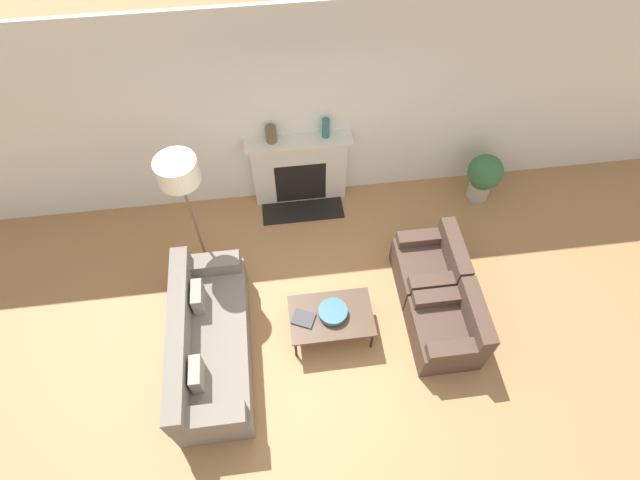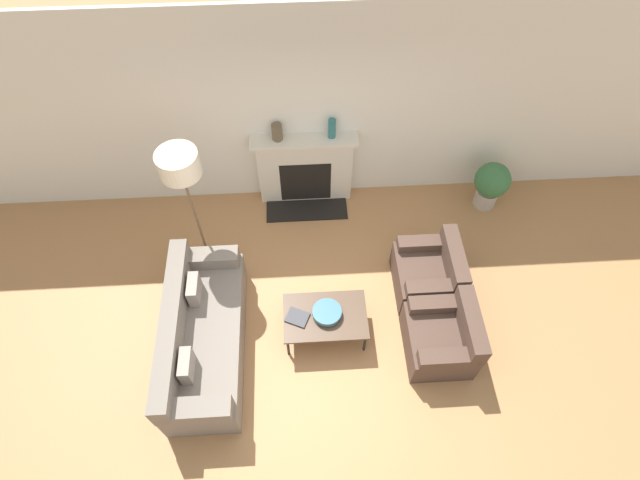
% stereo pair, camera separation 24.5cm
% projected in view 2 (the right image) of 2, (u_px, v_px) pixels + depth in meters
% --- Properties ---
extents(ground_plane, '(18.00, 18.00, 0.00)m').
position_uv_depth(ground_plane, '(316.00, 350.00, 5.96)').
color(ground_plane, '#A87547').
extents(wall_back, '(18.00, 0.06, 2.90)m').
position_uv_depth(wall_back, '(304.00, 112.00, 6.26)').
color(wall_back, silver).
rests_on(wall_back, ground_plane).
extents(fireplace, '(1.41, 0.59, 1.14)m').
position_uv_depth(fireplace, '(305.00, 170.00, 6.90)').
color(fireplace, beige).
rests_on(fireplace, ground_plane).
extents(couch, '(0.81, 2.05, 0.83)m').
position_uv_depth(couch, '(202.00, 336.00, 5.72)').
color(couch, slate).
rests_on(couch, ground_plane).
extents(armchair_near, '(0.75, 0.83, 0.77)m').
position_uv_depth(armchair_near, '(443.00, 337.00, 5.74)').
color(armchair_near, '#4C382D').
rests_on(armchair_near, ground_plane).
extents(armchair_far, '(0.75, 0.83, 0.77)m').
position_uv_depth(armchair_far, '(429.00, 274.00, 6.24)').
color(armchair_far, '#4C382D').
rests_on(armchair_far, ground_plane).
extents(coffee_table, '(0.98, 0.64, 0.39)m').
position_uv_depth(coffee_table, '(325.00, 317.00, 5.82)').
color(coffee_table, '#4C3828').
rests_on(coffee_table, ground_plane).
extents(bowl, '(0.34, 0.34, 0.09)m').
position_uv_depth(bowl, '(327.00, 312.00, 5.76)').
color(bowl, '#38667A').
rests_on(bowl, coffee_table).
extents(book, '(0.31, 0.28, 0.02)m').
position_uv_depth(book, '(297.00, 317.00, 5.77)').
color(book, '#38383D').
rests_on(book, coffee_table).
extents(floor_lamp, '(0.45, 0.45, 1.97)m').
position_uv_depth(floor_lamp, '(182.00, 173.00, 5.34)').
color(floor_lamp, brown).
rests_on(floor_lamp, ground_plane).
extents(mantel_vase_left, '(0.14, 0.14, 0.23)m').
position_uv_depth(mantel_vase_left, '(277.00, 132.00, 6.33)').
color(mantel_vase_left, brown).
rests_on(mantel_vase_left, fireplace).
extents(mantel_vase_center_left, '(0.10, 0.10, 0.28)m').
position_uv_depth(mantel_vase_center_left, '(332.00, 128.00, 6.33)').
color(mantel_vase_center_left, '#28666B').
rests_on(mantel_vase_center_left, fireplace).
extents(potted_plant, '(0.49, 0.49, 0.75)m').
position_uv_depth(potted_plant, '(491.00, 183.00, 6.92)').
color(potted_plant, '#B2A899').
rests_on(potted_plant, ground_plane).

